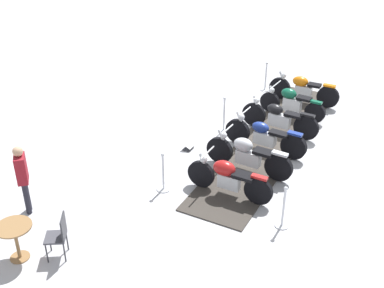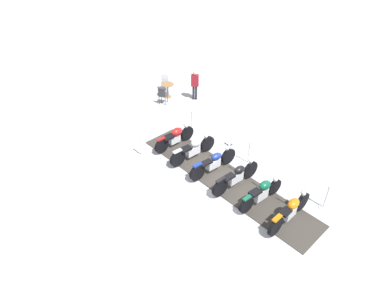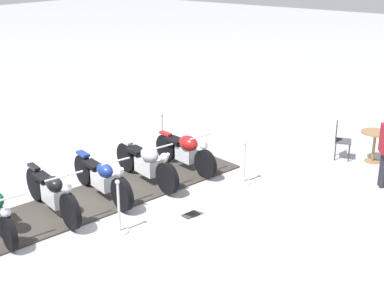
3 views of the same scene
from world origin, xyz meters
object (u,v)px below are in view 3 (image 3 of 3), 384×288
cafe_chair_across_table (340,138)px  stanchion_left_rear (162,137)px  motorcycle_black (52,193)px  info_placard (191,212)px  motorcycle_maroon (186,150)px  motorcycle_navy (102,178)px  stanchion_right_rear (244,170)px  stanchion_right_mid (119,216)px  cafe_table (375,140)px  motorcycle_chrome (147,163)px

cafe_chair_across_table → stanchion_left_rear: bearing=-172.3°
motorcycle_black → info_placard: 2.77m
motorcycle_maroon → info_placard: size_ratio=5.79×
motorcycle_navy → stanchion_right_rear: (-1.93, -2.54, -0.16)m
stanchion_right_rear → info_placard: size_ratio=2.75×
info_placard → stanchion_left_rear: bearing=-120.7°
motorcycle_black → motorcycle_navy: (-0.20, -1.16, -0.03)m
stanchion_right_rear → stanchion_left_rear: 2.95m
motorcycle_navy → stanchion_left_rear: 3.22m
stanchion_right_mid → cafe_table: stanchion_right_mid is taller
motorcycle_chrome → stanchion_right_mid: stanchion_right_mid is taller
stanchion_right_rear → stanchion_left_rear: size_ratio=0.99×
motorcycle_chrome → motorcycle_maroon: (-0.21, -1.16, 0.01)m
cafe_chair_across_table → stanchion_right_mid: bearing=-127.2°
stanchion_right_mid → cafe_chair_across_table: (-1.71, -6.16, 0.21)m
stanchion_left_rear → motorcycle_black: bearing=100.3°
motorcycle_navy → stanchion_left_rear: size_ratio=2.27×
motorcycle_chrome → info_placard: bearing=-6.8°
motorcycle_black → cafe_chair_across_table: bearing=77.2°
motorcycle_maroon → stanchion_right_mid: size_ratio=1.98×
motorcycle_chrome → motorcycle_black: bearing=-87.0°
motorcycle_navy → motorcycle_chrome: motorcycle_chrome is taller
motorcycle_chrome → stanchion_left_rear: size_ratio=2.26×
info_placard → motorcycle_black: bearing=-42.2°
stanchion_left_rear → motorcycle_maroon: bearing=151.7°
stanchion_right_rear → cafe_table: bearing=-121.2°
cafe_chair_across_table → info_placard: bearing=-124.1°
motorcycle_black → cafe_chair_across_table: (-3.24, -6.48, 0.05)m
cafe_table → stanchion_left_rear: bearing=28.2°
cafe_chair_across_table → stanchion_right_rear: bearing=-133.3°
motorcycle_navy → cafe_table: motorcycle_navy is taller
motorcycle_black → motorcycle_maroon: motorcycle_black is taller
motorcycle_maroon → motorcycle_black: bearing=-89.3°
motorcycle_black → motorcycle_chrome: size_ratio=0.99×
motorcycle_chrome → motorcycle_maroon: size_ratio=1.08×
stanchion_left_rear → cafe_table: bearing=-151.8°
motorcycle_maroon → cafe_chair_across_table: 3.98m
motorcycle_black → stanchion_right_mid: 1.57m
info_placard → cafe_chair_across_table: cafe_chair_across_table is taller
stanchion_right_rear → stanchion_right_mid: bearing=79.8°
stanchion_right_mid → info_placard: size_ratio=2.93×
stanchion_left_rear → info_placard: bearing=139.1°
stanchion_right_mid → stanchion_left_rear: 4.53m
motorcycle_navy → motorcycle_maroon: motorcycle_navy is taller
info_placard → cafe_chair_across_table: size_ratio=0.38×
cafe_table → cafe_chair_across_table: 0.83m
motorcycle_chrome → stanchion_left_rear: motorcycle_chrome is taller
stanchion_right_rear → info_placard: stanchion_right_rear is taller
stanchion_right_rear → stanchion_right_mid: 3.43m
info_placard → cafe_table: bearing=170.5°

